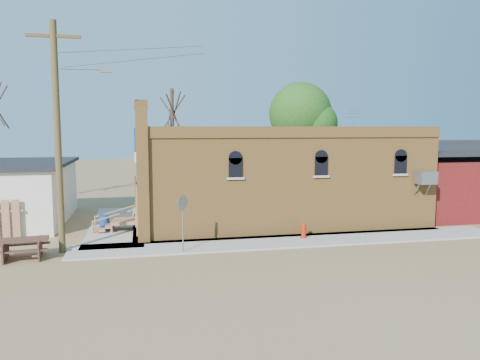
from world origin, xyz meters
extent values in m
plane|color=olive|center=(0.00, 0.00, 0.00)|extent=(120.00, 120.00, 0.00)
cube|color=#9E9991|center=(1.50, 0.90, 0.04)|extent=(19.00, 2.20, 0.08)
cube|color=#9E9991|center=(-6.30, 6.00, 0.04)|extent=(2.60, 10.00, 0.08)
cube|color=#B37836|center=(2.00, 5.50, 2.25)|extent=(14.00, 7.00, 4.50)
cube|color=black|center=(2.00, 5.50, 4.55)|extent=(13.80, 6.80, 0.12)
cube|color=#B37836|center=(-5.00, 5.50, 2.90)|extent=(0.50, 7.40, 5.80)
cube|color=#153695|center=(-5.30, 4.30, 4.00)|extent=(0.08, 1.10, 1.56)
cube|color=gray|center=(8.10, 1.55, 2.60)|extent=(0.85, 0.65, 0.60)
cube|color=#5E1015|center=(11.50, 5.50, 1.60)|extent=(5.00, 6.00, 3.20)
cylinder|color=#4F3D1F|center=(-8.20, 1.20, 4.50)|extent=(0.26, 0.26, 9.00)
cube|color=#4F3D1F|center=(-8.20, 1.20, 8.40)|extent=(2.00, 0.12, 0.12)
cylinder|color=gray|center=(-7.30, 1.20, 7.20)|extent=(1.80, 0.08, 0.08)
cube|color=gray|center=(-6.30, 1.20, 7.15)|extent=(0.45, 0.22, 0.14)
cylinder|color=#4F3A2D|center=(-3.00, 13.00, 3.75)|extent=(0.24, 0.24, 7.50)
cylinder|color=#4F3A2D|center=(6.00, 13.50, 3.15)|extent=(0.28, 0.28, 6.30)
sphere|color=#184915|center=(6.00, 13.50, 5.95)|extent=(4.40, 4.40, 4.40)
cylinder|color=#B8210A|center=(1.94, 1.23, 0.11)|extent=(0.37, 0.37, 0.06)
cylinder|color=#B8210A|center=(1.94, 1.23, 0.39)|extent=(0.26, 0.26, 0.51)
sphere|color=#B8210A|center=(1.94, 1.23, 0.66)|extent=(0.21, 0.21, 0.21)
cylinder|color=#B8210A|center=(1.94, 1.10, 0.40)|extent=(0.12, 0.13, 0.09)
cylinder|color=#B8210A|center=(1.81, 1.23, 0.40)|extent=(0.13, 0.12, 0.09)
cylinder|color=#B8210A|center=(2.07, 1.23, 0.40)|extent=(0.13, 0.12, 0.09)
cylinder|color=gray|center=(-3.51, 0.00, 1.10)|extent=(0.07, 0.07, 2.04)
cylinder|color=gray|center=(-3.51, -0.02, 2.03)|extent=(0.46, 0.44, 0.61)
cylinder|color=#A70914|center=(-3.51, 0.02, 2.03)|extent=(0.46, 0.44, 0.61)
cylinder|color=navy|center=(-6.84, 4.71, 0.44)|extent=(0.54, 0.54, 0.72)
cube|color=#4E2C1F|center=(-10.11, 0.43, 0.36)|extent=(0.22, 1.43, 0.72)
cube|color=#4E2C1F|center=(-8.89, 0.57, 0.36)|extent=(0.22, 1.43, 0.72)
cube|color=#4E2C1F|center=(-9.50, 0.50, 0.74)|extent=(1.93, 1.02, 0.06)
cube|color=#4E2C1F|center=(-9.44, -0.06, 0.43)|extent=(1.86, 0.46, 0.05)
cube|color=#4E2C1F|center=(-9.56, 1.06, 0.43)|extent=(1.86, 0.46, 0.05)
camera|label=1|loc=(-5.05, -18.08, 4.91)|focal=35.00mm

